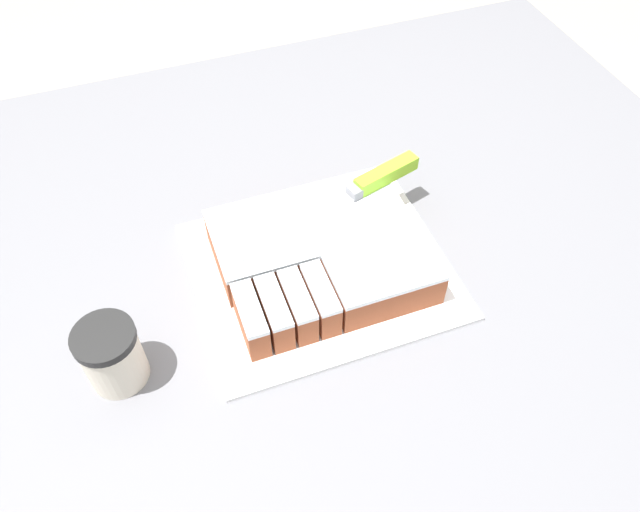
{
  "coord_description": "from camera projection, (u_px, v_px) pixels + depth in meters",
  "views": [
    {
      "loc": [
        -0.19,
        -0.56,
        1.6
      ],
      "look_at": [
        -0.0,
        -0.03,
        0.94
      ],
      "focal_mm": 35.0,
      "sensor_mm": 36.0,
      "label": 1
    }
  ],
  "objects": [
    {
      "name": "ground_plane",
      "position": [
        316.0,
        480.0,
        1.6
      ],
      "size": [
        8.0,
        8.0,
        0.0
      ],
      "primitive_type": "plane",
      "color": "#9E9384"
    },
    {
      "name": "cake",
      "position": [
        321.0,
        254.0,
        0.87
      ],
      "size": [
        0.27,
        0.23,
        0.06
      ],
      "color": "#994C2D",
      "rests_on": "cake_board"
    },
    {
      "name": "coffee_cup",
      "position": [
        112.0,
        355.0,
        0.75
      ],
      "size": [
        0.08,
        0.08,
        0.09
      ],
      "color": "beige",
      "rests_on": "countertop"
    },
    {
      "name": "cake_board",
      "position": [
        320.0,
        270.0,
        0.89
      ],
      "size": [
        0.36,
        0.31,
        0.01
      ],
      "color": "white",
      "rests_on": "countertop"
    },
    {
      "name": "countertop",
      "position": [
        315.0,
        398.0,
        1.26
      ],
      "size": [
        1.4,
        1.1,
        0.9
      ],
      "color": "slate",
      "rests_on": "ground_plane"
    },
    {
      "name": "knife",
      "position": [
        369.0,
        184.0,
        0.9
      ],
      "size": [
        0.3,
        0.11,
        0.02
      ],
      "rotation": [
        0.0,
        0.0,
        3.43
      ],
      "color": "silver",
      "rests_on": "cake"
    }
  ]
}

